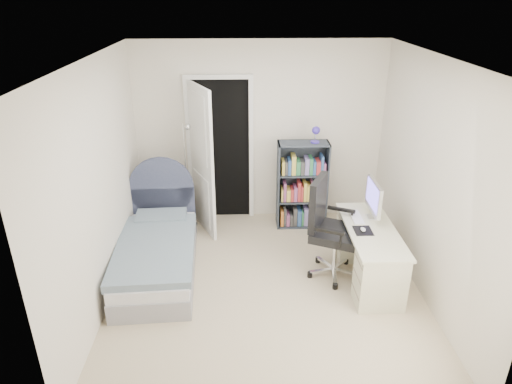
{
  "coord_description": "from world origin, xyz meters",
  "views": [
    {
      "loc": [
        -0.27,
        -4.27,
        3.1
      ],
      "look_at": [
        -0.11,
        0.19,
        1.08
      ],
      "focal_mm": 32.0,
      "sensor_mm": 36.0,
      "label": 1
    }
  ],
  "objects_px": {
    "bookcase": "(302,189)",
    "floor_lamp": "(188,186)",
    "nightstand": "(172,200)",
    "bed": "(158,251)",
    "desk": "(369,251)",
    "office_chair": "(329,224)"
  },
  "relations": [
    {
      "from": "bookcase",
      "to": "floor_lamp",
      "type": "bearing_deg",
      "value": 179.78
    },
    {
      "from": "nightstand",
      "to": "bed",
      "type": "bearing_deg",
      "value": -92.1
    },
    {
      "from": "floor_lamp",
      "to": "bookcase",
      "type": "bearing_deg",
      "value": -0.22
    },
    {
      "from": "nightstand",
      "to": "floor_lamp",
      "type": "distance_m",
      "value": 0.31
    },
    {
      "from": "bed",
      "to": "bookcase",
      "type": "relative_size",
      "value": 1.29
    },
    {
      "from": "nightstand",
      "to": "desk",
      "type": "relative_size",
      "value": 0.47
    },
    {
      "from": "floor_lamp",
      "to": "bookcase",
      "type": "relative_size",
      "value": 1.04
    },
    {
      "from": "floor_lamp",
      "to": "office_chair",
      "type": "xyz_separation_m",
      "value": [
        1.7,
        -1.2,
        0.04
      ]
    },
    {
      "from": "bookcase",
      "to": "desk",
      "type": "relative_size",
      "value": 1.08
    },
    {
      "from": "floor_lamp",
      "to": "office_chair",
      "type": "distance_m",
      "value": 2.09
    },
    {
      "from": "bed",
      "to": "bookcase",
      "type": "bearing_deg",
      "value": 30.2
    },
    {
      "from": "desk",
      "to": "office_chair",
      "type": "bearing_deg",
      "value": 164.56
    },
    {
      "from": "bed",
      "to": "floor_lamp",
      "type": "relative_size",
      "value": 1.25
    },
    {
      "from": "nightstand",
      "to": "office_chair",
      "type": "height_order",
      "value": "office_chair"
    },
    {
      "from": "office_chair",
      "to": "desk",
      "type": "bearing_deg",
      "value": -15.44
    },
    {
      "from": "desk",
      "to": "office_chair",
      "type": "relative_size",
      "value": 1.13
    },
    {
      "from": "bed",
      "to": "nightstand",
      "type": "distance_m",
      "value": 1.09
    },
    {
      "from": "office_chair",
      "to": "bookcase",
      "type": "bearing_deg",
      "value": 96.63
    },
    {
      "from": "floor_lamp",
      "to": "bed",
      "type": "bearing_deg",
      "value": -104.35
    },
    {
      "from": "office_chair",
      "to": "nightstand",
      "type": "bearing_deg",
      "value": 148.13
    },
    {
      "from": "office_chair",
      "to": "bed",
      "type": "bearing_deg",
      "value": 176.3
    },
    {
      "from": "bookcase",
      "to": "nightstand",
      "type": "bearing_deg",
      "value": 179.77
    }
  ]
}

